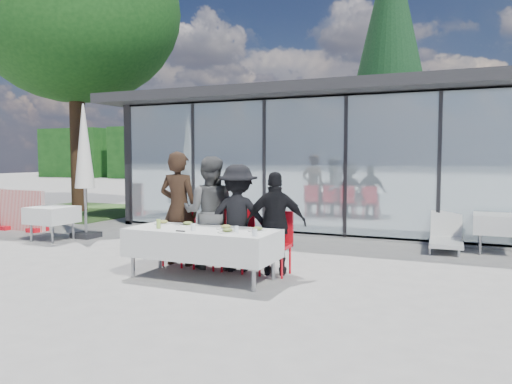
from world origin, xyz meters
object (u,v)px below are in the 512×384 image
diner_b (210,213)px  juice_bottle (159,224)px  folded_eyeglasses (180,231)px  diner_chair_b (211,235)px  diner_chair_a (181,233)px  plate_c (226,227)px  diner_c (238,218)px  dining_table (202,243)px  spare_table_left (52,215)px  diner_chair_d (277,240)px  lounger (446,236)px  plate_extra (227,231)px  conifer_tree (390,48)px  market_umbrella (84,153)px  plate_a (163,223)px  plate_b (188,224)px  diner_chair_c (239,237)px  deciduous_tree (75,14)px  diner_d (276,223)px  plate_d (257,230)px  spare_table_right (498,224)px  diner_a (179,208)px

diner_b → juice_bottle: diner_b is taller
folded_eyeglasses → diner_chair_b: bearing=95.4°
diner_chair_a → plate_c: 1.36m
diner_chair_a → diner_c: diner_c is taller
dining_table → spare_table_left: (-4.72, 1.68, 0.02)m
plate_c → dining_table: bearing=-159.1°
diner_chair_d → lounger: 3.99m
diner_chair_d → plate_extra: (-0.39, -0.93, 0.24)m
juice_bottle → conifer_tree: 14.64m
conifer_tree → market_umbrella: bearing=-113.4°
folded_eyeglasses → conifer_tree: bearing=87.1°
diner_b → plate_a: size_ratio=6.46×
dining_table → spare_table_left: 5.01m
diner_chair_d → plate_b: 1.41m
folded_eyeglasses → conifer_tree: (0.69, 13.79, 5.23)m
plate_c → diner_chair_b: bearing=133.5°
dining_table → diner_chair_c: (0.25, 0.75, -0.00)m
conifer_tree → juice_bottle: bearing=-94.9°
diner_chair_c → deciduous_tree: deciduous_tree is taller
plate_extra → plate_b: bearing=156.2°
diner_d → market_umbrella: market_umbrella is taller
diner_b → diner_chair_b: (-0.00, 0.06, -0.37)m
diner_chair_c → plate_b: (-0.64, -0.53, 0.24)m
dining_table → plate_b: size_ratio=7.99×
plate_d → plate_extra: 0.45m
conifer_tree → diner_chair_c: bearing=-91.3°
diner_chair_b → folded_eyeglasses: size_ratio=6.96×
plate_a → plate_c: size_ratio=1.00×
deciduous_tree → diner_chair_c: bearing=-33.1°
spare_table_right → deciduous_tree: deciduous_tree is taller
diner_a → plate_c: (1.18, -0.57, -0.18)m
diner_c → diner_chair_c: bearing=-105.4°
diner_d → folded_eyeglasses: diner_d is taller
diner_c → conifer_tree: (0.28, 12.75, 5.14)m
diner_chair_b → diner_chair_c: bearing=0.0°
diner_chair_b → lounger: (3.45, 3.25, -0.28)m
juice_bottle → plate_a: bearing=116.2°
dining_table → conifer_tree: 14.51m
diner_a → juice_bottle: diner_a is taller
juice_bottle → folded_eyeglasses: size_ratio=1.00×
plate_extra → market_umbrella: market_umbrella is taller
diner_a → deciduous_tree: bearing=-39.3°
plate_a → lounger: size_ratio=0.21×
spare_table_right → market_umbrella: market_umbrella is taller
diner_chair_b → plate_c: bearing=-46.5°
plate_c → spare_table_left: plate_c is taller
diner_chair_c → lounger: bearing=47.9°
diner_b → deciduous_tree: (-8.21, 5.75, 5.57)m
spare_table_right → market_umbrella: (-8.42, -1.73, 1.34)m
diner_chair_b → spare_table_right: (4.36, 3.24, 0.02)m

